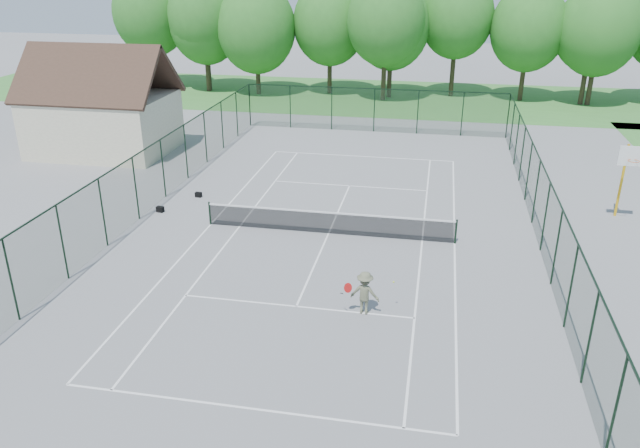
# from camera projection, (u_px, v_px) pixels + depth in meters

# --- Properties ---
(ground) EXTENTS (140.00, 140.00, 0.00)m
(ground) POSITION_uv_depth(u_px,v_px,m) (328.00, 234.00, 27.62)
(ground) COLOR gray
(ground) RESTS_ON ground
(grass_far) EXTENTS (80.00, 16.00, 0.01)m
(grass_far) POSITION_uv_depth(u_px,v_px,m) (389.00, 97.00, 54.71)
(grass_far) COLOR #418838
(grass_far) RESTS_ON ground
(court_lines) EXTENTS (11.05, 23.85, 0.01)m
(court_lines) POSITION_uv_depth(u_px,v_px,m) (328.00, 233.00, 27.62)
(court_lines) COLOR white
(court_lines) RESTS_ON ground
(tennis_net) EXTENTS (11.08, 0.08, 1.10)m
(tennis_net) POSITION_uv_depth(u_px,v_px,m) (329.00, 222.00, 27.39)
(tennis_net) COLOR black
(tennis_net) RESTS_ON ground
(fence_enclosure) EXTENTS (18.05, 36.05, 3.02)m
(fence_enclosure) POSITION_uv_depth(u_px,v_px,m) (329.00, 201.00, 27.00)
(fence_enclosure) COLOR #1D3B23
(fence_enclosure) RESTS_ON ground
(utility_building) EXTENTS (8.60, 6.27, 6.63)m
(utility_building) POSITION_uv_depth(u_px,v_px,m) (101.00, 102.00, 38.20)
(utility_building) COLOR beige
(utility_building) RESTS_ON ground
(tree_line_far) EXTENTS (39.40, 6.40, 9.70)m
(tree_line_far) POSITION_uv_depth(u_px,v_px,m) (392.00, 26.00, 52.35)
(tree_line_far) COLOR #3D3020
(tree_line_far) RESTS_ON ground
(basketball_goal) EXTENTS (1.20, 1.43, 3.65)m
(basketball_goal) POSITION_uv_depth(u_px,v_px,m) (628.00, 167.00, 28.08)
(basketball_goal) COLOR gold
(basketball_goal) RESTS_ON ground
(sports_bag_a) EXTENTS (0.38, 0.27, 0.28)m
(sports_bag_a) POSITION_uv_depth(u_px,v_px,m) (160.00, 209.00, 29.91)
(sports_bag_a) COLOR black
(sports_bag_a) RESTS_ON ground
(sports_bag_b) EXTENTS (0.34, 0.22, 0.25)m
(sports_bag_b) POSITION_uv_depth(u_px,v_px,m) (198.00, 195.00, 31.79)
(sports_bag_b) COLOR black
(sports_bag_b) RESTS_ON ground
(tennis_player) EXTENTS (1.85, 0.89, 1.55)m
(tennis_player) POSITION_uv_depth(u_px,v_px,m) (365.00, 293.00, 21.16)
(tennis_player) COLOR #62654A
(tennis_player) RESTS_ON ground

